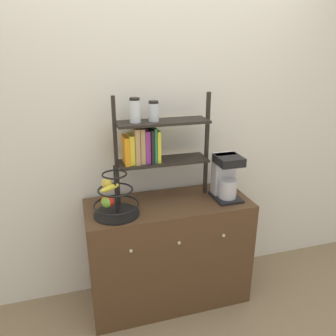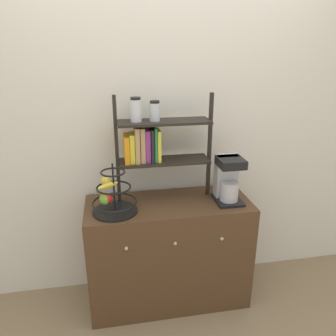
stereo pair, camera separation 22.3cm
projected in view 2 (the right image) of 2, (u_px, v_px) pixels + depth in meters
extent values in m
plane|color=#847051|center=(174.00, 318.00, 2.39)|extent=(12.00, 12.00, 0.00)
cube|color=silver|center=(162.00, 128.00, 2.42)|extent=(7.00, 0.05, 2.60)
cube|color=#4C331E|center=(169.00, 252.00, 2.47)|extent=(1.17, 0.48, 0.82)
sphere|color=#B2AD8C|center=(126.00, 249.00, 2.11)|extent=(0.02, 0.02, 0.02)
sphere|color=#B2AD8C|center=(175.00, 244.00, 2.16)|extent=(0.02, 0.02, 0.02)
sphere|color=#B2AD8C|center=(222.00, 239.00, 2.21)|extent=(0.02, 0.02, 0.02)
cube|color=black|center=(228.00, 200.00, 2.35)|extent=(0.18, 0.23, 0.02)
cube|color=#B7B7BC|center=(226.00, 175.00, 2.35)|extent=(0.16, 0.09, 0.31)
cylinder|color=#B7B7BC|center=(229.00, 191.00, 2.30)|extent=(0.13, 0.13, 0.14)
cube|color=black|center=(231.00, 162.00, 2.24)|extent=(0.17, 0.18, 0.06)
cylinder|color=black|center=(115.00, 211.00, 2.20)|extent=(0.30, 0.30, 0.01)
cylinder|color=black|center=(114.00, 187.00, 2.14)|extent=(0.01, 0.01, 0.33)
torus|color=black|center=(115.00, 202.00, 2.17)|extent=(0.30, 0.30, 0.01)
torus|color=black|center=(114.00, 187.00, 2.14)|extent=(0.23, 0.23, 0.01)
torus|color=black|center=(113.00, 172.00, 2.10)|extent=(0.16, 0.16, 0.01)
sphere|color=red|center=(107.00, 199.00, 2.14)|extent=(0.07, 0.07, 0.07)
sphere|color=#6BAD33|center=(105.00, 199.00, 2.13)|extent=(0.07, 0.07, 0.07)
sphere|color=orange|center=(105.00, 198.00, 2.14)|extent=(0.08, 0.08, 0.08)
ellipsoid|color=yellow|center=(108.00, 185.00, 2.11)|extent=(0.15, 0.11, 0.04)
sphere|color=gold|center=(106.00, 181.00, 2.15)|extent=(0.07, 0.07, 0.07)
cube|color=black|center=(117.00, 151.00, 2.22)|extent=(0.02, 0.02, 0.75)
cube|color=black|center=(209.00, 146.00, 2.33)|extent=(0.02, 0.02, 0.75)
cube|color=black|center=(164.00, 161.00, 2.31)|extent=(0.63, 0.20, 0.02)
cube|color=black|center=(164.00, 122.00, 2.21)|extent=(0.63, 0.20, 0.02)
cube|color=orange|center=(127.00, 149.00, 2.23)|extent=(0.03, 0.15, 0.19)
cube|color=yellow|center=(132.00, 148.00, 2.23)|extent=(0.03, 0.13, 0.20)
cube|color=tan|center=(137.00, 144.00, 2.23)|extent=(0.03, 0.15, 0.25)
cube|color=tan|center=(142.00, 144.00, 2.24)|extent=(0.03, 0.13, 0.24)
cube|color=#8C338C|center=(147.00, 145.00, 2.24)|extent=(0.03, 0.13, 0.22)
cube|color=black|center=(152.00, 145.00, 2.25)|extent=(0.02, 0.16, 0.23)
cube|color=#2D8C47|center=(155.00, 144.00, 2.25)|extent=(0.02, 0.14, 0.24)
cube|color=yellow|center=(158.00, 145.00, 2.26)|extent=(0.02, 0.14, 0.22)
cylinder|color=silver|center=(136.00, 111.00, 2.15)|extent=(0.07, 0.07, 0.15)
cylinder|color=black|center=(135.00, 98.00, 2.12)|extent=(0.07, 0.07, 0.02)
cylinder|color=silver|center=(155.00, 112.00, 2.18)|extent=(0.07, 0.07, 0.12)
cylinder|color=black|center=(155.00, 102.00, 2.15)|extent=(0.06, 0.06, 0.02)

